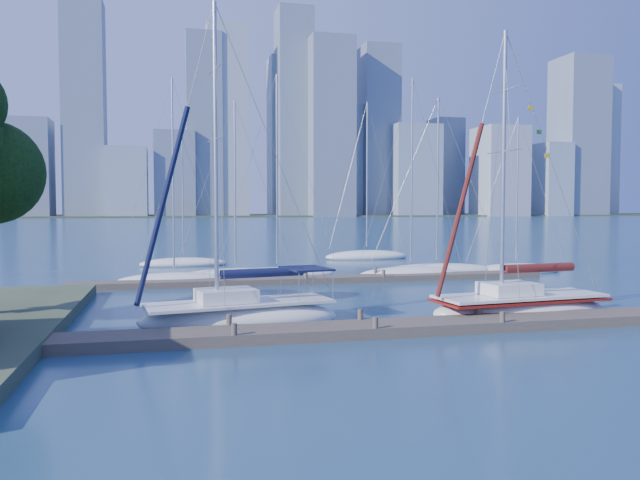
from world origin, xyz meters
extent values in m
plane|color=navy|center=(0.00, 0.00, 0.00)|extent=(700.00, 700.00, 0.00)
cube|color=#443B32|center=(0.00, 0.00, 0.20)|extent=(26.00, 2.00, 0.40)
cube|color=#443B32|center=(2.00, 16.00, 0.18)|extent=(30.00, 1.80, 0.36)
cube|color=#38472D|center=(0.00, 320.00, 0.00)|extent=(800.00, 100.00, 1.50)
ellipsoid|color=silver|center=(-4.38, 2.99, 0.23)|extent=(8.32, 3.97, 1.40)
cube|color=silver|center=(-4.38, 2.99, 0.89)|extent=(7.70, 3.67, 0.11)
cube|color=silver|center=(-4.93, 2.89, 1.21)|extent=(2.50, 2.07, 0.51)
cylinder|color=silver|center=(-5.29, 2.83, 6.76)|extent=(0.17, 0.17, 11.66)
cylinder|color=silver|center=(-3.43, 3.16, 1.96)|extent=(3.74, 0.76, 0.09)
cylinder|color=#101535|center=(-3.43, 3.16, 2.05)|extent=(3.49, 0.98, 0.37)
cube|color=#101535|center=(-1.55, 3.50, 2.15)|extent=(2.04, 2.48, 0.07)
ellipsoid|color=silver|center=(7.57, 2.11, 0.24)|extent=(8.25, 3.37, 1.41)
cube|color=silver|center=(7.57, 2.11, 0.89)|extent=(7.64, 3.10, 0.11)
cube|color=silver|center=(7.01, 2.06, 1.22)|extent=(2.41, 1.91, 0.52)
cylinder|color=silver|center=(6.64, 2.03, 6.49)|extent=(0.17, 0.17, 11.11)
cylinder|color=silver|center=(8.53, 2.20, 1.97)|extent=(3.80, 0.45, 0.09)
cylinder|color=#4C1014|center=(8.53, 2.20, 2.07)|extent=(3.52, 0.70, 0.38)
cube|color=maroon|center=(7.57, 2.11, 0.73)|extent=(7.82, 3.22, 0.09)
ellipsoid|color=silver|center=(-6.82, 17.49, 0.18)|extent=(7.22, 3.45, 1.01)
cylinder|color=silver|center=(-6.82, 17.49, 6.74)|extent=(0.11, 0.11, 11.64)
ellipsoid|color=silver|center=(-2.92, 18.72, 0.20)|extent=(7.86, 2.98, 1.11)
cylinder|color=silver|center=(-2.92, 18.72, 6.27)|extent=(0.12, 0.12, 10.54)
ellipsoid|color=silver|center=(-0.13, 19.04, 0.19)|extent=(8.11, 4.08, 1.07)
cylinder|color=silver|center=(-0.13, 19.04, 7.19)|extent=(0.12, 0.12, 12.44)
ellipsoid|color=silver|center=(8.70, 17.34, 0.20)|extent=(7.36, 2.30, 1.09)
cylinder|color=silver|center=(8.70, 17.34, 7.13)|extent=(0.12, 0.12, 12.29)
ellipsoid|color=silver|center=(10.93, 18.14, 0.22)|extent=(9.40, 4.30, 1.20)
cylinder|color=silver|center=(10.93, 18.14, 6.65)|extent=(0.13, 0.13, 11.12)
ellipsoid|color=silver|center=(17.02, 18.08, 0.19)|extent=(7.37, 3.96, 1.03)
cylinder|color=silver|center=(17.02, 18.08, 6.00)|extent=(0.11, 0.11, 10.14)
ellipsoid|color=silver|center=(-6.00, 29.24, 0.18)|extent=(7.13, 4.63, 1.00)
cylinder|color=silver|center=(-6.00, 29.24, 5.59)|extent=(0.11, 0.11, 9.36)
ellipsoid|color=silver|center=(10.37, 32.19, 0.22)|extent=(8.10, 4.12, 1.20)
cylinder|color=silver|center=(10.37, 32.19, 7.63)|extent=(0.13, 0.13, 13.07)
cube|color=slate|center=(-69.73, 287.50, 22.56)|extent=(21.01, 17.63, 45.13)
cube|color=#8C9BA8|center=(-47.55, 309.43, 16.15)|extent=(13.55, 17.61, 32.31)
cube|color=slate|center=(-25.94, 284.92, 16.34)|extent=(18.43, 19.81, 32.67)
cube|color=slate|center=(-4.22, 286.68, 20.52)|extent=(19.08, 16.86, 41.04)
cube|color=#8C9BA8|center=(21.35, 289.48, 46.91)|extent=(19.69, 14.99, 93.82)
cube|color=slate|center=(51.90, 304.67, 41.47)|extent=(14.55, 17.46, 82.94)
cube|color=slate|center=(70.99, 278.50, 43.86)|extent=(21.46, 18.95, 87.72)
cube|color=#8C9BA8|center=(91.42, 294.72, 28.68)|extent=(15.59, 17.11, 57.37)
cube|color=slate|center=(115.77, 279.60, 23.39)|extent=(24.06, 18.80, 46.78)
cube|color=slate|center=(147.05, 309.52, 27.49)|extent=(16.36, 17.52, 54.98)
cube|color=#8C9BA8|center=(164.09, 278.94, 23.57)|extent=(23.26, 23.94, 47.14)
cube|color=slate|center=(194.50, 279.05, 19.60)|extent=(15.44, 21.38, 39.20)
cube|color=slate|center=(213.93, 282.23, 43.38)|extent=(24.17, 23.60, 86.76)
cube|color=#8C9BA8|center=(241.25, 301.60, 38.33)|extent=(18.25, 17.08, 76.66)
cube|color=slate|center=(-45.00, 290.00, 50.36)|extent=(18.54, 18.00, 100.72)
cube|color=slate|center=(10.00, 290.00, 44.33)|extent=(16.94, 18.00, 88.65)
cube|color=slate|center=(55.00, 290.00, 51.97)|extent=(17.38, 18.00, 103.94)
cube|color=slate|center=(100.00, 290.00, 44.15)|extent=(18.87, 18.00, 88.30)
camera|label=1|loc=(-7.08, -21.76, 4.69)|focal=35.00mm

